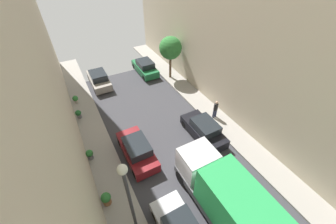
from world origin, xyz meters
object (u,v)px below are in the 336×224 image
parked_car_left_3 (137,150)px  potted_plant_0 (75,99)px  potted_plant_3 (106,199)px  delivery_truck (225,197)px  pedestrian (216,109)px  lamp_post (128,192)px  parked_car_left_4 (99,79)px  potted_plant_1 (90,154)px  parked_car_right_2 (145,67)px  parked_car_right_1 (204,130)px  potted_plant_2 (78,114)px  street_tree_1 (170,48)px

parked_car_left_3 → potted_plant_0: bearing=108.1°
potted_plant_0 → potted_plant_3: bearing=-90.5°
parked_car_left_3 → delivery_truck: size_ratio=0.64×
pedestrian → lamp_post: size_ratio=0.31×
parked_car_left_3 → potted_plant_0: parked_car_left_3 is taller
parked_car_left_4 → potted_plant_0: (-2.83, -2.22, -0.14)m
potted_plant_1 → potted_plant_3: (0.14, -3.79, 0.05)m
pedestrian → potted_plant_3: size_ratio=1.89×
parked_car_right_2 → potted_plant_0: (-8.23, -2.27, -0.14)m
lamp_post → potted_plant_0: bearing=94.0°
pedestrian → parked_car_right_1: bearing=-148.6°
potted_plant_1 → potted_plant_3: 3.80m
parked_car_right_1 → parked_car_left_4: bearing=115.1°
parked_car_left_4 → potted_plant_3: parked_car_left_4 is taller
potted_plant_1 → lamp_post: bearing=-78.6°
delivery_truck → potted_plant_0: 15.76m
delivery_truck → potted_plant_1: bearing=127.9°
parked_car_right_1 → potted_plant_3: 8.53m
parked_car_left_3 → potted_plant_2: parked_car_left_3 is taller
delivery_truck → street_tree_1: size_ratio=1.43×
parked_car_right_2 → potted_plant_1: size_ratio=5.31×
potted_plant_0 → lamp_post: lamp_post is taller
potted_plant_1 → potted_plant_3: potted_plant_3 is taller
parked_car_right_1 → potted_plant_3: (-8.33, -1.81, -0.09)m
pedestrian → potted_plant_2: bearing=152.0°
potted_plant_1 → potted_plant_2: (0.10, 4.90, 0.02)m
parked_car_left_3 → lamp_post: lamp_post is taller
street_tree_1 → parked_car_right_1: bearing=-102.5°
parked_car_left_3 → potted_plant_3: (-2.93, -2.43, -0.09)m
potted_plant_2 → pedestrian: bearing=-28.0°
lamp_post → parked_car_left_4: bearing=82.9°
pedestrian → lamp_post: lamp_post is taller
parked_car_left_4 → street_tree_1: size_ratio=0.91×
potted_plant_2 → delivery_truck: bearing=-65.3°
potted_plant_1 → potted_plant_2: bearing=88.8°
parked_car_left_3 → parked_car_left_4: (0.00, 10.88, 0.00)m
pedestrian → parked_car_left_4: bearing=126.5°
parked_car_left_3 → street_tree_1: street_tree_1 is taller
potted_plant_0 → lamp_post: 13.56m
street_tree_1 → potted_plant_2: (-10.40, -2.26, -2.94)m
parked_car_left_3 → potted_plant_2: 6.93m
potted_plant_2 → parked_car_right_2: bearing=29.1°
parked_car_left_3 → potted_plant_0: 9.11m
street_tree_1 → parked_car_left_4: bearing=162.4°
potted_plant_3 → parked_car_right_1: bearing=12.2°
parked_car_right_2 → lamp_post: (-7.30, -15.40, 3.12)m
delivery_truck → potted_plant_1: delivery_truck is taller
delivery_truck → parked_car_left_4: bearing=99.1°
potted_plant_1 → delivery_truck: bearing=-52.1°
parked_car_right_1 → pedestrian: bearing=31.4°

